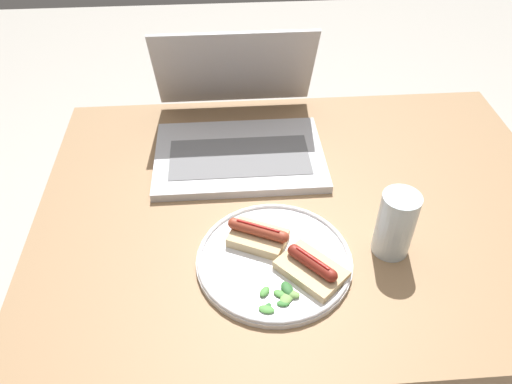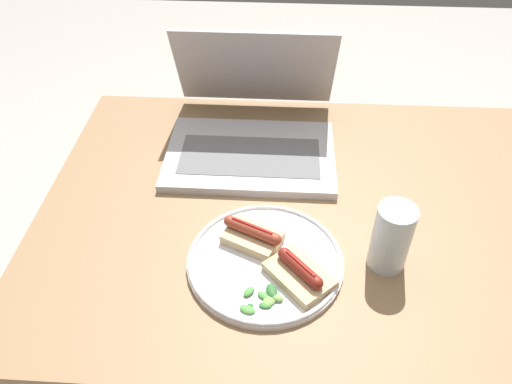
% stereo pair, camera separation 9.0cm
% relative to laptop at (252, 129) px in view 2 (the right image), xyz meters
% --- Properties ---
extents(desk, '(1.02, 0.76, 0.76)m').
position_rel_laptop_xyz_m(desk, '(0.12, -0.19, -0.12)').
color(desk, '#93704C').
rests_on(desk, ground_plane).
extents(laptop, '(0.36, 0.34, 0.23)m').
position_rel_laptop_xyz_m(laptop, '(0.00, 0.00, 0.00)').
color(laptop, '#B7B7BC').
rests_on(laptop, desk).
extents(plate, '(0.27, 0.27, 0.02)m').
position_rel_laptop_xyz_m(plate, '(0.05, -0.34, -0.03)').
color(plate, silver).
rests_on(plate, desk).
extents(sausage_toast_left, '(0.13, 0.13, 0.04)m').
position_rel_laptop_xyz_m(sausage_toast_left, '(0.10, -0.37, -0.02)').
color(sausage_toast_left, '#D6B784').
rests_on(sausage_toast_left, plate).
extents(sausage_toast_middle, '(0.11, 0.10, 0.04)m').
position_rel_laptop_xyz_m(sausage_toast_middle, '(0.02, -0.30, -0.02)').
color(sausage_toast_middle, '#D6B784').
rests_on(sausage_toast_middle, plate).
extents(salad_pile, '(0.07, 0.06, 0.01)m').
position_rel_laptop_xyz_m(salad_pile, '(0.05, -0.42, -0.03)').
color(salad_pile, '#4C8E3D').
rests_on(salad_pile, plate).
extents(drinking_glass, '(0.06, 0.06, 0.12)m').
position_rel_laptop_xyz_m(drinking_glass, '(0.25, -0.32, 0.02)').
color(drinking_glass, silver).
rests_on(drinking_glass, desk).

